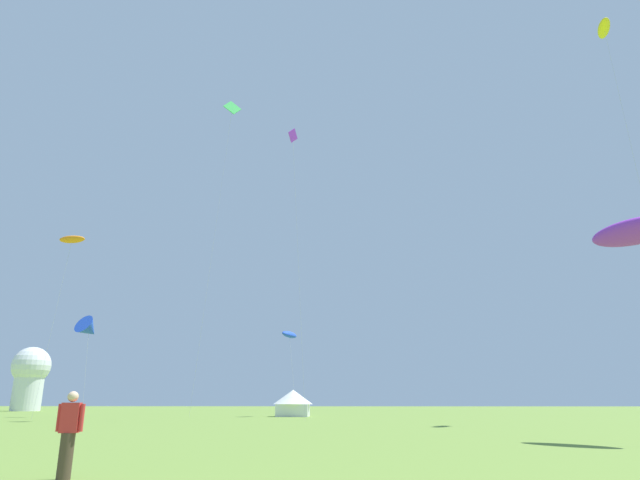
% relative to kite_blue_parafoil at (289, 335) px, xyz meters
% --- Properties ---
extents(kite_blue_parafoil, '(2.22, 3.32, 9.29)m').
position_rel_kite_blue_parafoil_xyz_m(kite_blue_parafoil, '(0.00, 0.00, 0.00)').
color(kite_blue_parafoil, blue).
rests_on(kite_blue_parafoil, ground).
extents(kite_green_diamond, '(3.51, 2.67, 38.84)m').
position_rel_kite_blue_parafoil_xyz_m(kite_green_diamond, '(-7.87, 0.00, 28.16)').
color(kite_green_diamond, green).
rests_on(kite_green_diamond, ground).
extents(kite_orange_parafoil, '(2.90, 2.02, 17.53)m').
position_rel_kite_blue_parafoil_xyz_m(kite_orange_parafoil, '(-20.75, -10.79, 8.30)').
color(kite_orange_parafoil, orange).
rests_on(kite_orange_parafoil, ground).
extents(kite_purple_parafoil, '(3.64, 4.31, 9.15)m').
position_rel_kite_blue_parafoil_xyz_m(kite_purple_parafoil, '(19.06, -38.86, -0.33)').
color(kite_purple_parafoil, purple).
rests_on(kite_purple_parafoil, ground).
extents(kite_yellow_parafoil, '(2.24, 3.13, 33.43)m').
position_rel_kite_blue_parafoil_xyz_m(kite_yellow_parafoil, '(29.53, -19.51, 24.15)').
color(kite_yellow_parafoil, yellow).
rests_on(kite_yellow_parafoil, ground).
extents(kite_purple_diamond, '(2.01, 2.43, 28.01)m').
position_rel_kite_blue_parafoil_xyz_m(kite_purple_diamond, '(1.48, -12.13, 17.02)').
color(kite_purple_diamond, purple).
rests_on(kite_purple_diamond, ground).
extents(kite_blue_delta, '(2.45, 2.68, 8.62)m').
position_rel_kite_blue_parafoil_xyz_m(kite_blue_delta, '(-15.42, -15.89, -1.28)').
color(kite_blue_delta, blue).
rests_on(kite_blue_delta, ground).
extents(person_spectator, '(0.57, 0.28, 1.73)m').
position_rel_kite_blue_parafoil_xyz_m(person_spectator, '(1.10, -50.02, -7.91)').
color(person_spectator, '#473828').
rests_on(person_spectator, ground).
extents(festival_tent_left, '(4.27, 4.27, 2.78)m').
position_rel_kite_blue_parafoil_xyz_m(festival_tent_left, '(0.52, -0.18, -7.22)').
color(festival_tent_left, white).
rests_on(festival_tent_left, ground).
extents(observatory_dome, '(6.40, 6.40, 10.80)m').
position_rel_kite_blue_parafoil_xyz_m(observatory_dome, '(-48.95, 33.16, -2.74)').
color(observatory_dome, white).
rests_on(observatory_dome, ground).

